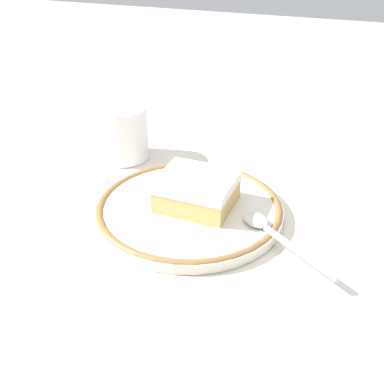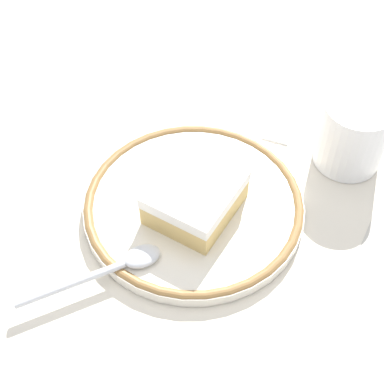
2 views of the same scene
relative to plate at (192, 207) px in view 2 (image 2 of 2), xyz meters
name	(u,v)px [view 2 (image 2 of 2)]	position (x,y,z in m)	size (l,w,h in m)	color
ground_plane	(204,215)	(0.00, 0.01, -0.01)	(2.40, 2.40, 0.00)	#B7B2A8
placemat	(204,214)	(0.00, 0.01, -0.01)	(0.49, 0.31, 0.00)	beige
plate	(192,207)	(0.00, 0.00, 0.00)	(0.22, 0.22, 0.02)	silver
cake_slice	(195,197)	(0.00, 0.01, 0.02)	(0.09, 0.08, 0.04)	#DBB76B
spoon	(115,267)	(0.10, -0.03, 0.01)	(0.12, 0.10, 0.01)	silver
cup	(352,138)	(-0.14, 0.11, 0.03)	(0.07, 0.07, 0.08)	white
sugar_packet	(281,126)	(-0.16, 0.03, 0.00)	(0.05, 0.03, 0.01)	white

